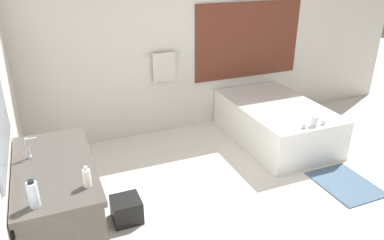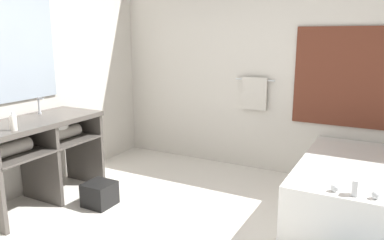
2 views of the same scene
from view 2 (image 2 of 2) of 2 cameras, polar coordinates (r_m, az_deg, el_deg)
wall_back_with_blinds at (r=4.63m, az=13.90°, el=8.23°), size 7.40×0.13×2.70m
vanity_counter at (r=4.07m, az=-22.15°, el=-3.29°), size 0.62×1.28×0.87m
sink_faucet at (r=4.24m, az=-22.24°, el=2.01°), size 0.09×0.04×0.18m
bathtub at (r=3.84m, az=24.20°, el=-9.61°), size 1.06×1.71×0.65m
soap_dispenser at (r=3.59m, az=-25.57°, el=-0.37°), size 0.06×0.06×0.16m
waste_bin at (r=3.96m, az=-13.89°, el=-10.88°), size 0.28×0.28×0.24m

